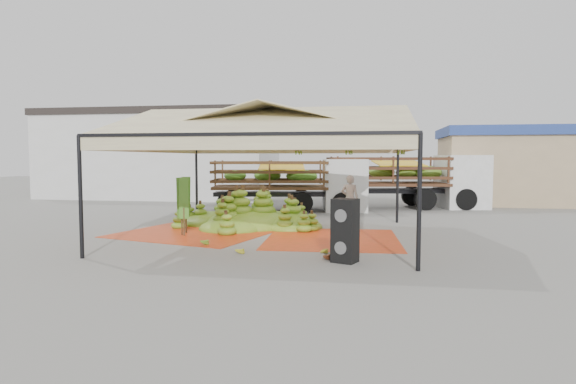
% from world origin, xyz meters
% --- Properties ---
extents(ground, '(90.00, 90.00, 0.00)m').
position_xyz_m(ground, '(0.00, 0.00, 0.00)').
color(ground, slate).
rests_on(ground, ground).
extents(canopy_tent, '(8.10, 8.10, 4.00)m').
position_xyz_m(canopy_tent, '(0.00, 0.00, 3.30)').
color(canopy_tent, black).
rests_on(canopy_tent, ground).
extents(building_white, '(14.30, 6.30, 5.40)m').
position_xyz_m(building_white, '(-10.00, 14.00, 2.71)').
color(building_white, silver).
rests_on(building_white, ground).
extents(building_tan, '(6.30, 5.30, 4.10)m').
position_xyz_m(building_tan, '(10.00, 13.00, 2.07)').
color(building_tan, tan).
rests_on(building_tan, ground).
extents(tarp_left, '(5.59, 5.44, 0.01)m').
position_xyz_m(tarp_left, '(-2.66, 0.41, 0.01)').
color(tarp_left, red).
rests_on(tarp_left, ground).
extents(tarp_right, '(4.16, 4.35, 0.01)m').
position_xyz_m(tarp_right, '(1.84, -0.18, 0.01)').
color(tarp_right, red).
rests_on(tarp_right, ground).
extents(banana_heap, '(6.26, 5.37, 1.23)m').
position_xyz_m(banana_heap, '(-1.29, 2.23, 0.61)').
color(banana_heap, '#50821B').
rests_on(banana_heap, ground).
extents(hand_yellow_a, '(0.53, 0.47, 0.20)m').
position_xyz_m(hand_yellow_a, '(-0.39, -2.78, 0.10)').
color(hand_yellow_a, gold).
rests_on(hand_yellow_a, ground).
extents(hand_yellow_b, '(0.52, 0.49, 0.19)m').
position_xyz_m(hand_yellow_b, '(1.76, -2.49, 0.09)').
color(hand_yellow_b, gold).
rests_on(hand_yellow_b, ground).
extents(hand_red_a, '(0.46, 0.39, 0.19)m').
position_xyz_m(hand_red_a, '(2.54, -2.05, 0.10)').
color(hand_red_a, '#5E1915').
rests_on(hand_red_a, ground).
extents(hand_red_b, '(0.48, 0.39, 0.22)m').
position_xyz_m(hand_red_b, '(1.85, -3.22, 0.11)').
color(hand_red_b, '#592D14').
rests_on(hand_red_b, ground).
extents(hand_green, '(0.50, 0.41, 0.22)m').
position_xyz_m(hand_green, '(-1.72, -1.75, 0.11)').
color(hand_green, '#46811B').
rests_on(hand_green, ground).
extents(hanging_bunches, '(3.24, 0.24, 0.20)m').
position_xyz_m(hanging_bunches, '(2.33, -0.37, 2.62)').
color(hanging_bunches, '#326E17').
rests_on(hanging_bunches, ground).
extents(speaker_stack, '(0.68, 0.64, 1.50)m').
position_xyz_m(speaker_stack, '(2.38, -3.37, 0.75)').
color(speaker_stack, black).
rests_on(speaker_stack, ground).
extents(banana_leaves, '(0.96, 1.36, 3.70)m').
position_xyz_m(banana_leaves, '(-2.89, -0.08, 0.00)').
color(banana_leaves, '#3B7820').
rests_on(banana_leaves, ground).
extents(vendor, '(0.72, 0.52, 1.83)m').
position_xyz_m(vendor, '(2.22, 3.67, 0.91)').
color(vendor, gray).
rests_on(vendor, ground).
extents(truck_left, '(7.32, 3.52, 2.41)m').
position_xyz_m(truck_left, '(-0.45, 7.55, 1.48)').
color(truck_left, '#4F2D1A').
rests_on(truck_left, ground).
extents(truck_right, '(7.94, 3.99, 2.60)m').
position_xyz_m(truck_right, '(5.04, 9.79, 1.60)').
color(truck_right, '#532E1B').
rests_on(truck_right, ground).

